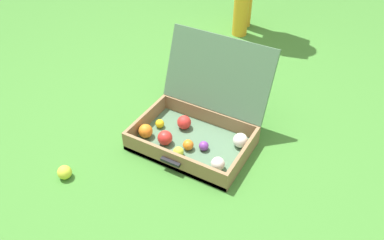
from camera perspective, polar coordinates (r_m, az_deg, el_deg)
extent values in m
plane|color=#3D7A2D|center=(2.17, -1.07, -2.77)|extent=(16.00, 16.00, 0.00)
cube|color=#4C7051|center=(2.12, 0.00, -3.57)|extent=(0.62, 0.42, 0.03)
cube|color=olive|center=(2.22, -6.79, -0.09)|extent=(0.02, 0.42, 0.12)
cube|color=olive|center=(2.00, 7.57, -5.47)|extent=(0.02, 0.42, 0.12)
cube|color=olive|center=(1.97, -2.90, -6.03)|extent=(0.59, 0.02, 0.12)
cube|color=olive|center=(2.23, 2.55, 0.33)|extent=(0.59, 0.02, 0.12)
cube|color=#4C7051|center=(2.14, 3.79, 6.86)|extent=(0.62, 0.17, 0.40)
cube|color=black|center=(1.95, -3.23, -6.24)|extent=(0.11, 0.02, 0.02)
sphere|color=red|center=(2.09, -4.03, -2.65)|extent=(0.08, 0.08, 0.08)
sphere|color=white|center=(1.95, 3.85, -6.50)|extent=(0.07, 0.07, 0.07)
sphere|color=#CCDB38|center=(2.02, -2.03, -4.75)|extent=(0.06, 0.06, 0.06)
sphere|color=purple|center=(2.05, 1.75, -3.86)|extent=(0.05, 0.05, 0.05)
sphere|color=white|center=(2.08, 7.19, -3.01)|extent=(0.08, 0.08, 0.08)
sphere|color=orange|center=(2.06, -0.57, -3.70)|extent=(0.06, 0.06, 0.06)
sphere|color=yellow|center=(2.20, -4.81, -0.53)|extent=(0.05, 0.05, 0.05)
sphere|color=orange|center=(2.14, -6.90, -1.63)|extent=(0.08, 0.08, 0.08)
sphere|color=red|center=(2.18, -1.18, -0.34)|extent=(0.08, 0.08, 0.08)
sphere|color=#CCDB38|center=(2.04, -18.37, -7.38)|extent=(0.07, 0.07, 0.07)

